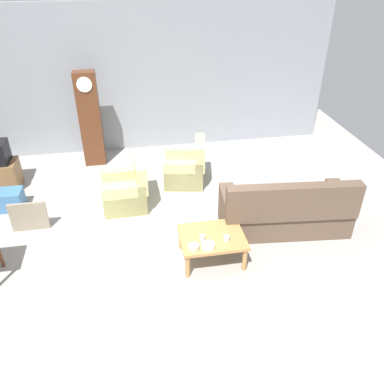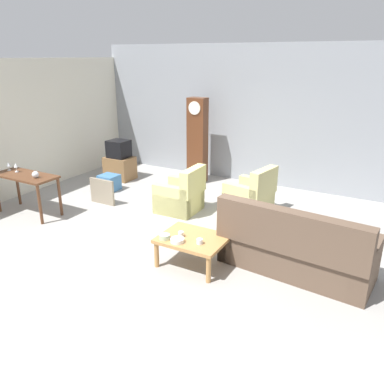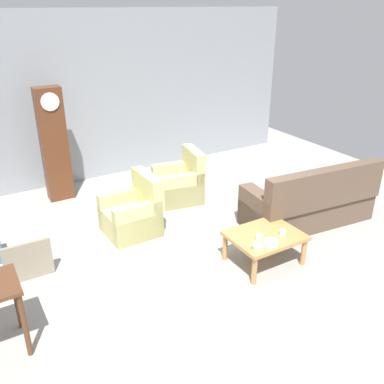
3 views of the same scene
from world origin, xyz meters
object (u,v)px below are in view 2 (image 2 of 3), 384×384
armchair_olive_near (181,197)px  bowl_shallow_green (165,237)px  tv_crt (119,149)px  wine_glass_tall (8,165)px  armchair_olive_far (251,197)px  coffee_table_wood (193,241)px  storage_box_blue (109,183)px  console_table_dark (26,181)px  cup_blue_rimmed (200,241)px  tv_stand_cabinet (120,168)px  grandfather_clock (197,141)px  cup_white_porcelain (181,234)px  glass_dome_cloche (35,175)px  couch_floral (294,249)px  wine_glass_mid (16,166)px  framed_picture_leaning (102,192)px  bowl_white_stacked (177,240)px

armchair_olive_near → bowl_shallow_green: size_ratio=5.72×
tv_crt → wine_glass_tall: (-0.60, -2.60, 0.14)m
armchair_olive_far → coffee_table_wood: (0.01, -2.35, 0.07)m
storage_box_blue → wine_glass_tall: wine_glass_tall is taller
console_table_dark → cup_blue_rimmed: size_ratio=14.75×
coffee_table_wood → tv_stand_cabinet: tv_stand_cabinet is taller
grandfather_clock → cup_blue_rimmed: size_ratio=22.89×
console_table_dark → cup_white_porcelain: console_table_dark is taller
glass_dome_cloche → cup_blue_rimmed: (3.58, -0.24, -0.38)m
cup_white_porcelain → storage_box_blue: bearing=146.9°
armchair_olive_near → console_table_dark: size_ratio=0.71×
couch_floral → storage_box_blue: couch_floral is taller
glass_dome_cloche → wine_glass_tall: (-0.84, 0.07, 0.05)m
coffee_table_wood → glass_dome_cloche: bearing=178.2°
couch_floral → storage_box_blue: size_ratio=5.22×
tv_crt → bowl_shallow_green: (3.31, -3.02, -0.29)m
storage_box_blue → wine_glass_mid: 2.07m
wine_glass_mid → cup_white_porcelain: bearing=-3.7°
cup_white_porcelain → wine_glass_tall: size_ratio=0.49×
glass_dome_cloche → wine_glass_tall: wine_glass_tall is taller
console_table_dark → armchair_olive_far: bearing=30.7°
coffee_table_wood → wine_glass_tall: size_ratio=5.74×
couch_floral → armchair_olive_far: size_ratio=2.36×
coffee_table_wood → wine_glass_tall: bearing=177.6°
grandfather_clock → framed_picture_leaning: 2.62m
tv_crt → framed_picture_leaning: 1.79m
armchair_olive_near → cup_blue_rimmed: armchair_olive_near is taller
cup_blue_rimmed → wine_glass_mid: 4.24m
console_table_dark → wine_glass_mid: 0.37m
armchair_olive_far → bowl_shallow_green: size_ratio=5.72×
tv_stand_cabinet → bowl_white_stacked: size_ratio=3.44×
coffee_table_wood → bowl_white_stacked: bowl_white_stacked is taller
armchair_olive_far → wine_glass_tall: size_ratio=5.50×
cup_blue_rimmed → wine_glass_tall: (-4.42, 0.31, 0.43)m
armchair_olive_near → console_table_dark: armchair_olive_near is taller
coffee_table_wood → cup_blue_rimmed: (0.18, -0.13, 0.10)m
wine_glass_mid → tv_stand_cabinet: bearing=81.5°
armchair_olive_near → cup_white_porcelain: bearing=-59.2°
armchair_olive_far → tv_stand_cabinet: armchair_olive_far is taller
glass_dome_cloche → wine_glass_mid: size_ratio=0.70×
framed_picture_leaning → wine_glass_mid: bearing=-137.7°
cup_blue_rimmed → wine_glass_mid: wine_glass_mid is taller
armchair_olive_far → storage_box_blue: size_ratio=2.21×
coffee_table_wood → cup_blue_rimmed: 0.25m
coffee_table_wood → tv_stand_cabinet: 4.57m
armchair_olive_near → wine_glass_mid: 3.25m
console_table_dark → storage_box_blue: 1.95m
tv_crt → storage_box_blue: tv_crt is taller
armchair_olive_far → tv_stand_cabinet: bearing=173.4°
cup_white_porcelain → bowl_shallow_green: bearing=-131.4°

